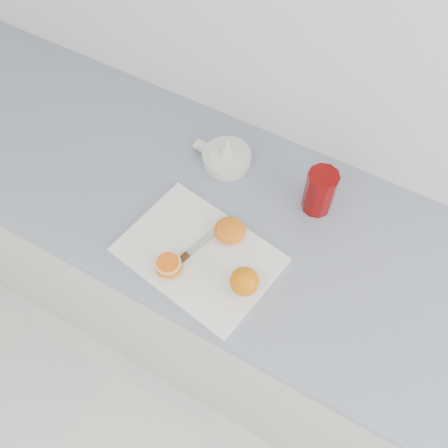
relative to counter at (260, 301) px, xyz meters
name	(u,v)px	position (x,y,z in m)	size (l,w,h in m)	color
counter	(260,301)	(0.00, 0.00, 0.00)	(2.48, 0.64, 0.89)	beige
cutting_board	(199,255)	(-0.12, -0.15, 0.45)	(0.37, 0.26, 0.01)	white
whole_orange	(244,281)	(0.02, -0.18, 0.49)	(0.07, 0.07, 0.07)	orange
half_orange	(169,266)	(-0.16, -0.22, 0.48)	(0.06, 0.06, 0.04)	orange
squeezed_shell	(230,230)	(-0.08, -0.07, 0.47)	(0.08, 0.08, 0.03)	orange
paring_knife	(181,260)	(-0.15, -0.19, 0.46)	(0.06, 0.18, 0.01)	#482610
citrus_juicer	(226,156)	(-0.21, 0.14, 0.47)	(0.17, 0.14, 0.09)	white
red_tumbler	(319,193)	(0.07, 0.13, 0.50)	(0.08, 0.08, 0.13)	#710304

